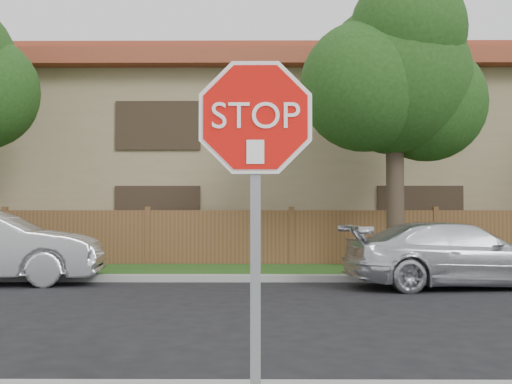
{
  "coord_description": "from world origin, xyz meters",
  "views": [
    {
      "loc": [
        -0.88,
        -5.24,
        1.56
      ],
      "look_at": [
        -0.91,
        -0.9,
        1.7
      ],
      "focal_mm": 42.0,
      "sensor_mm": 36.0,
      "label": 1
    }
  ],
  "objects": [
    {
      "name": "sedan_right",
      "position": [
        3.17,
        7.15,
        0.67
      ],
      "size": [
        4.81,
        2.42,
        1.34
      ],
      "primitive_type": "imported",
      "rotation": [
        0.0,
        0.0,
        1.69
      ],
      "color": "silver",
      "rests_on": "ground"
    },
    {
      "name": "far_curb",
      "position": [
        0.0,
        8.15,
        0.07
      ],
      "size": [
        70.0,
        0.3,
        0.15
      ],
      "primitive_type": "cube",
      "color": "gray",
      "rests_on": "ground"
    },
    {
      "name": "grass_strip",
      "position": [
        0.0,
        9.8,
        0.06
      ],
      "size": [
        70.0,
        3.0,
        0.12
      ],
      "primitive_type": "cube",
      "color": "#1E4714",
      "rests_on": "ground"
    },
    {
      "name": "stop_sign",
      "position": [
        -0.91,
        -1.48,
        1.83
      ],
      "size": [
        1.01,
        0.13,
        2.55
      ],
      "color": "gray",
      "rests_on": "sidewalk_near"
    },
    {
      "name": "fence",
      "position": [
        0.0,
        11.4,
        0.8
      ],
      "size": [
        70.0,
        0.12,
        1.6
      ],
      "primitive_type": "cube",
      "color": "brown",
      "rests_on": "ground"
    },
    {
      "name": "apartment_building",
      "position": [
        0.0,
        17.0,
        3.53
      ],
      "size": [
        35.2,
        9.2,
        7.2
      ],
      "color": "#92835B",
      "rests_on": "ground"
    },
    {
      "name": "tree_mid",
      "position": [
        2.52,
        9.57,
        4.87
      ],
      "size": [
        4.8,
        3.9,
        7.35
      ],
      "color": "#382B21",
      "rests_on": "ground"
    }
  ]
}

